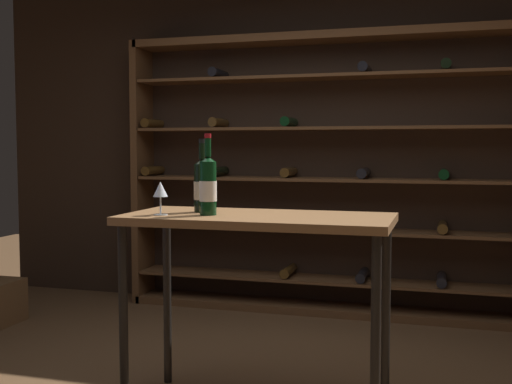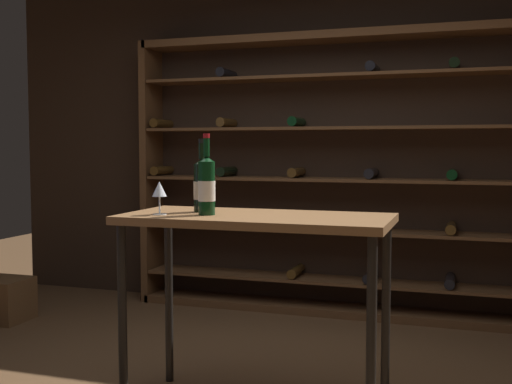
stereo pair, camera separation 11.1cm
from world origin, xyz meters
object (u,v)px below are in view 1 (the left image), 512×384
at_px(wine_rack, 327,176).
at_px(tasting_table, 258,238).
at_px(wine_bottle_green_slim, 202,185).
at_px(wine_bottle_black_capsule, 208,185).
at_px(wine_glass_stemmed_right, 160,191).

xyz_separation_m(wine_rack, tasting_table, (0.01, -1.99, -0.21)).
bearing_deg(wine_bottle_green_slim, wine_rack, 81.37).
bearing_deg(wine_bottle_black_capsule, wine_rack, 84.08).
distance_m(wine_rack, wine_bottle_black_capsule, 2.08).
distance_m(wine_rack, wine_bottle_green_slim, 1.96).
xyz_separation_m(wine_rack, wine_bottle_green_slim, (-0.29, -1.94, 0.04)).
bearing_deg(wine_rack, tasting_table, -89.63).
height_order(wine_rack, tasting_table, wine_rack).
relative_size(wine_bottle_black_capsule, wine_glass_stemmed_right, 2.42).
bearing_deg(wine_bottle_green_slim, tasting_table, -8.86).
relative_size(wine_rack, wine_bottle_black_capsule, 8.20).
xyz_separation_m(wine_bottle_green_slim, wine_glass_stemmed_right, (-0.14, -0.20, -0.02)).
bearing_deg(wine_bottle_green_slim, wine_glass_stemmed_right, -125.22).
xyz_separation_m(tasting_table, wine_bottle_green_slim, (-0.31, 0.05, 0.25)).
bearing_deg(wine_rack, wine_bottle_black_capsule, -95.92).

